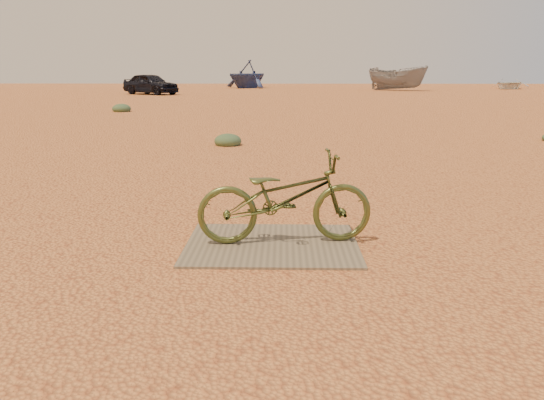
{
  "coord_description": "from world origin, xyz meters",
  "views": [
    {
      "loc": [
        -0.29,
        -4.87,
        1.64
      ],
      "look_at": [
        -0.4,
        -0.05,
        0.45
      ],
      "focal_mm": 35.0,
      "sensor_mm": 36.0,
      "label": 1
    }
  ],
  "objects_px": {
    "boat_far_left": "(247,74)",
    "boat_mid_right": "(397,78)",
    "boat_far_right": "(509,84)",
    "car": "(150,84)",
    "plywood_board": "(272,244)",
    "bicycle": "(285,198)"
  },
  "relations": [
    {
      "from": "boat_far_left",
      "to": "boat_far_right",
      "type": "distance_m",
      "value": 22.98
    },
    {
      "from": "bicycle",
      "to": "boat_mid_right",
      "type": "xyz_separation_m",
      "value": [
        9.06,
        38.93,
        0.51
      ]
    },
    {
      "from": "boat_far_left",
      "to": "plywood_board",
      "type": "bearing_deg",
      "value": -49.38
    },
    {
      "from": "boat_far_left",
      "to": "boat_far_right",
      "type": "bearing_deg",
      "value": 32.26
    },
    {
      "from": "plywood_board",
      "to": "bicycle",
      "type": "relative_size",
      "value": 0.99
    },
    {
      "from": "car",
      "to": "boat_far_right",
      "type": "xyz_separation_m",
      "value": [
        28.58,
        11.24,
        -0.27
      ]
    },
    {
      "from": "bicycle",
      "to": "boat_far_right",
      "type": "xyz_separation_m",
      "value": [
        19.53,
        42.74,
        -0.02
      ]
    },
    {
      "from": "plywood_board",
      "to": "bicycle",
      "type": "xyz_separation_m",
      "value": [
        0.12,
        0.05,
        0.45
      ]
    },
    {
      "from": "plywood_board",
      "to": "car",
      "type": "bearing_deg",
      "value": 105.79
    },
    {
      "from": "boat_far_left",
      "to": "boat_mid_right",
      "type": "height_order",
      "value": "boat_far_left"
    },
    {
      "from": "car",
      "to": "boat_mid_right",
      "type": "height_order",
      "value": "boat_mid_right"
    },
    {
      "from": "plywood_board",
      "to": "bicycle",
      "type": "height_order",
      "value": "bicycle"
    },
    {
      "from": "boat_mid_right",
      "to": "boat_far_right",
      "type": "bearing_deg",
      "value": -35.1
    },
    {
      "from": "car",
      "to": "boat_far_left",
      "type": "distance_m",
      "value": 14.11
    },
    {
      "from": "plywood_board",
      "to": "boat_mid_right",
      "type": "distance_m",
      "value": 40.06
    },
    {
      "from": "boat_far_right",
      "to": "boat_far_left",
      "type": "bearing_deg",
      "value": -153.75
    },
    {
      "from": "boat_far_right",
      "to": "car",
      "type": "bearing_deg",
      "value": -128.11
    },
    {
      "from": "plywood_board",
      "to": "bicycle",
      "type": "distance_m",
      "value": 0.47
    },
    {
      "from": "car",
      "to": "boat_far_right",
      "type": "relative_size",
      "value": 0.98
    },
    {
      "from": "bicycle",
      "to": "boat_far_left",
      "type": "relative_size",
      "value": 0.35
    },
    {
      "from": "plywood_board",
      "to": "boat_mid_right",
      "type": "height_order",
      "value": "boat_mid_right"
    },
    {
      "from": "boat_far_left",
      "to": "boat_mid_right",
      "type": "relative_size",
      "value": 0.95
    }
  ]
}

